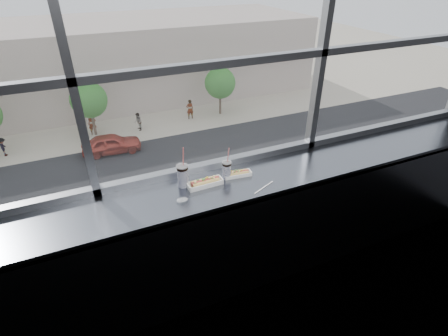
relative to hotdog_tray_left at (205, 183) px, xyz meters
name	(u,v)px	position (x,y,z in m)	size (l,w,h in m)	color
wall_back_lower	(216,216)	(0.18, 0.24, -0.58)	(6.00, 6.00, 0.00)	black
window_glass	(212,21)	(0.18, 0.26, 1.17)	(6.00, 6.00, 0.00)	silver
window_mullions	(213,22)	(0.18, 0.24, 1.17)	(6.00, 0.08, 2.40)	gray
counter	(228,186)	(0.18, -0.04, -0.06)	(6.00, 0.55, 0.06)	slate
counter_fascia	(240,252)	(0.18, -0.29, -0.58)	(6.00, 0.04, 1.04)	slate
hotdog_tray_left	(205,183)	(0.00, 0.00, 0.00)	(0.29, 0.10, 0.07)	white
hotdog_tray_right	(238,174)	(0.30, 0.02, -0.01)	(0.24, 0.11, 0.06)	white
soda_cup_left	(183,175)	(-0.16, 0.07, 0.08)	(0.10, 0.10, 0.36)	white
soda_cup_right	(227,169)	(0.21, 0.03, 0.06)	(0.08, 0.08, 0.29)	white
loose_straw	(264,187)	(0.42, -0.22, -0.02)	(0.01, 0.01, 0.24)	white
wrapper	(182,200)	(-0.24, -0.13, -0.02)	(0.09, 0.07, 0.02)	silver
plaza_ground	(83,85)	(0.18, 43.74, -12.13)	(120.00, 120.00, 0.00)	#B4A994
plaza_near	(156,332)	(0.18, 7.24, -12.11)	(50.00, 14.00, 0.04)	#B4A994
street_asphalt	(111,179)	(0.18, 20.24, -12.10)	(80.00, 10.00, 0.06)	black
far_sidewalk	(98,135)	(0.18, 28.24, -12.11)	(80.00, 6.00, 0.04)	#B4A994
far_building	(79,63)	(0.18, 38.24, -8.13)	(50.00, 14.00, 8.00)	#B2A297
car_near_d	(205,175)	(5.93, 16.24, -10.91)	(6.95, 2.90, 2.32)	silver
car_near_e	(305,153)	(13.91, 16.24, -10.97)	(6.60, 2.75, 2.20)	navy
car_near_c	(145,189)	(1.86, 16.24, -10.91)	(6.95, 2.89, 2.32)	#7F0E01
car_far_b	(111,141)	(0.95, 24.24, -11.03)	(6.24, 2.60, 2.08)	#B63628
pedestrian_d	(190,107)	(8.99, 28.30, -10.93)	(1.03, 0.77, 2.31)	#66605B
pedestrian_c	(138,120)	(3.81, 27.61, -11.10)	(0.88, 0.66, 1.99)	#66605B
pedestrian_a	(3,145)	(-6.95, 27.15, -11.17)	(0.81, 0.61, 1.83)	#66605B
pedestrian_b	(92,122)	(-0.06, 28.46, -10.95)	(1.02, 0.76, 2.28)	#66605B
tree_center	(89,100)	(0.06, 28.24, -8.84)	(3.10, 3.10, 4.84)	#47382B
tree_right	(220,83)	(12.17, 28.24, -8.93)	(3.02, 3.02, 4.71)	#47382B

